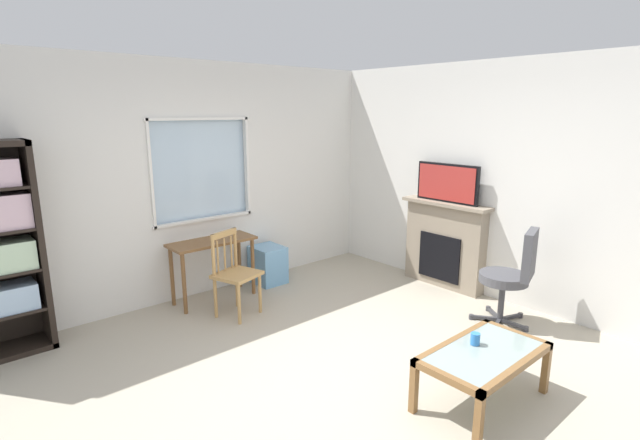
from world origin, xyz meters
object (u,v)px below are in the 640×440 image
at_px(wooden_chair, 234,273).
at_px(plastic_drawer_unit, 268,265).
at_px(coffee_table, 484,358).
at_px(tv, 447,183).
at_px(fireplace, 444,244).
at_px(office_chair, 513,272).
at_px(desk_under_window, 213,251).
at_px(sippy_cup, 475,339).

height_order(wooden_chair, plastic_drawer_unit, wooden_chair).
bearing_deg(coffee_table, tv, 41.50).
relative_size(plastic_drawer_unit, fireplace, 0.41).
bearing_deg(office_chair, coffee_table, -159.85).
distance_m(office_chair, coffee_table, 1.52).
relative_size(desk_under_window, fireplace, 0.85).
distance_m(desk_under_window, office_chair, 3.21).
xyz_separation_m(wooden_chair, fireplace, (2.40, -0.95, 0.07)).
height_order(desk_under_window, office_chair, office_chair).
relative_size(tv, office_chair, 0.82).
xyz_separation_m(desk_under_window, sippy_cup, (0.55, -2.98, -0.12)).
relative_size(desk_under_window, wooden_chair, 1.07).
distance_m(desk_under_window, fireplace, 2.78).
bearing_deg(sippy_cup, wooden_chair, 103.34).
bearing_deg(office_chair, desk_under_window, 127.05).
xyz_separation_m(office_chair, coffee_table, (-1.42, -0.52, -0.20)).
bearing_deg(tv, wooden_chair, 158.30).
bearing_deg(wooden_chair, plastic_drawer_unit, 34.65).
height_order(fireplace, tv, tv).
bearing_deg(coffee_table, wooden_chair, 102.06).
bearing_deg(fireplace, plastic_drawer_unit, 136.21).
relative_size(tv, coffee_table, 0.81).
bearing_deg(coffee_table, sippy_cup, 70.02).
bearing_deg(sippy_cup, desk_under_window, 100.47).
height_order(desk_under_window, coffee_table, desk_under_window).
bearing_deg(sippy_cup, plastic_drawer_unit, 85.59).
xyz_separation_m(plastic_drawer_unit, tv, (1.56, -1.51, 1.05)).
height_order(tv, coffee_table, tv).
xyz_separation_m(desk_under_window, office_chair, (1.93, -2.56, -0.03)).
relative_size(wooden_chair, fireplace, 0.79).
bearing_deg(coffee_table, plastic_drawer_unit, 85.06).
height_order(wooden_chair, tv, tv).
xyz_separation_m(tv, sippy_cup, (-1.79, -1.52, -0.83)).
height_order(plastic_drawer_unit, fireplace, fireplace).
distance_m(wooden_chair, tv, 2.69).
relative_size(plastic_drawer_unit, coffee_table, 0.46).
bearing_deg(tv, desk_under_window, 148.05).
xyz_separation_m(wooden_chair, office_chair, (1.97, -2.04, 0.09)).
xyz_separation_m(desk_under_window, tv, (2.34, -1.46, 0.71)).
height_order(office_chair, sippy_cup, office_chair).
bearing_deg(desk_under_window, fireplace, -31.75).
xyz_separation_m(wooden_chair, tv, (2.38, -0.95, 0.82)).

